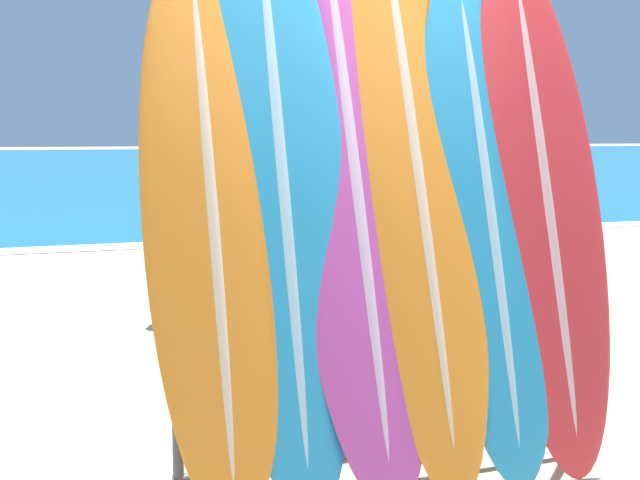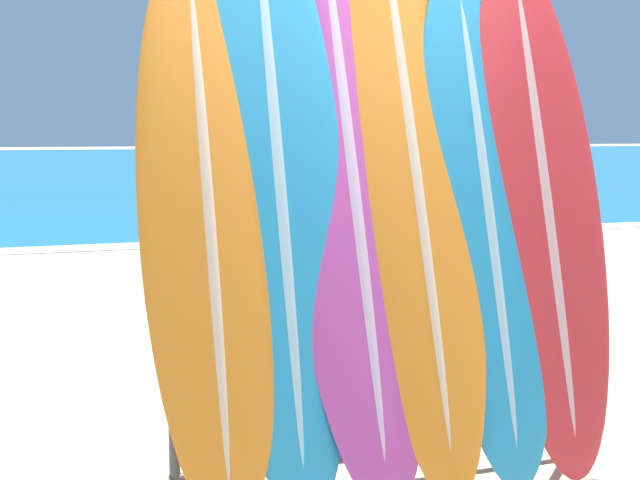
{
  "view_description": "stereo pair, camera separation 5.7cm",
  "coord_description": "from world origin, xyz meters",
  "px_view_note": "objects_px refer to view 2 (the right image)",
  "views": [
    {
      "loc": [
        -1.36,
        -2.87,
        1.38
      ],
      "look_at": [
        0.08,
        1.02,
        0.87
      ],
      "focal_mm": 50.0,
      "sensor_mm": 36.0,
      "label": 1
    },
    {
      "loc": [
        -1.3,
        -2.88,
        1.38
      ],
      "look_at": [
        0.08,
        1.02,
        0.87
      ],
      "focal_mm": 50.0,
      "sensor_mm": 36.0,
      "label": 2
    }
  ],
  "objects_px": {
    "surfboard_slot_1": "(278,182)",
    "person_mid_beach": "(278,185)",
    "surfboard_rack": "(388,368)",
    "surfboard_slot_2": "(351,184)",
    "person_near_water": "(209,197)",
    "surfboard_slot_0": "(208,223)",
    "surfboard_slot_3": "(411,167)",
    "surfboard_slot_4": "(486,216)",
    "surfboard_slot_5": "(543,203)"
  },
  "relations": [
    {
      "from": "surfboard_rack",
      "to": "person_near_water",
      "type": "distance_m",
      "value": 3.52
    },
    {
      "from": "surfboard_slot_1",
      "to": "surfboard_slot_5",
      "type": "height_order",
      "value": "surfboard_slot_1"
    },
    {
      "from": "surfboard_slot_3",
      "to": "surfboard_slot_5",
      "type": "height_order",
      "value": "surfboard_slot_3"
    },
    {
      "from": "surfboard_slot_0",
      "to": "surfboard_slot_4",
      "type": "distance_m",
      "value": 1.13
    },
    {
      "from": "surfboard_slot_2",
      "to": "surfboard_rack",
      "type": "bearing_deg",
      "value": -33.77
    },
    {
      "from": "surfboard_slot_4",
      "to": "surfboard_slot_3",
      "type": "bearing_deg",
      "value": 166.98
    },
    {
      "from": "surfboard_slot_2",
      "to": "surfboard_slot_5",
      "type": "height_order",
      "value": "surfboard_slot_2"
    },
    {
      "from": "surfboard_slot_1",
      "to": "person_near_water",
      "type": "distance_m",
      "value": 3.47
    },
    {
      "from": "surfboard_slot_1",
      "to": "person_near_water",
      "type": "xyz_separation_m",
      "value": [
        0.49,
        3.42,
        -0.31
      ]
    },
    {
      "from": "surfboard_slot_4",
      "to": "person_mid_beach",
      "type": "height_order",
      "value": "surfboard_slot_4"
    },
    {
      "from": "surfboard_rack",
      "to": "surfboard_slot_3",
      "type": "bearing_deg",
      "value": 36.28
    },
    {
      "from": "surfboard_slot_2",
      "to": "person_mid_beach",
      "type": "xyz_separation_m",
      "value": [
        1.02,
        4.35,
        -0.27
      ]
    },
    {
      "from": "surfboard_rack",
      "to": "surfboard_slot_3",
      "type": "xyz_separation_m",
      "value": [
        0.13,
        0.1,
        0.78
      ]
    },
    {
      "from": "surfboard_rack",
      "to": "surfboard_slot_0",
      "type": "height_order",
      "value": "surfboard_slot_0"
    },
    {
      "from": "surfboard_slot_2",
      "to": "person_mid_beach",
      "type": "distance_m",
      "value": 4.48
    },
    {
      "from": "surfboard_rack",
      "to": "surfboard_slot_1",
      "type": "bearing_deg",
      "value": 170.38
    },
    {
      "from": "surfboard_slot_1",
      "to": "surfboard_rack",
      "type": "bearing_deg",
      "value": -9.62
    },
    {
      "from": "surfboard_slot_2",
      "to": "surfboard_slot_5",
      "type": "bearing_deg",
      "value": -3.24
    },
    {
      "from": "surfboard_slot_3",
      "to": "person_near_water",
      "type": "relative_size",
      "value": 1.53
    },
    {
      "from": "surfboard_slot_5",
      "to": "surfboard_slot_0",
      "type": "bearing_deg",
      "value": -179.63
    },
    {
      "from": "surfboard_rack",
      "to": "surfboard_slot_3",
      "type": "height_order",
      "value": "surfboard_slot_3"
    },
    {
      "from": "surfboard_slot_0",
      "to": "surfboard_slot_5",
      "type": "bearing_deg",
      "value": 0.37
    },
    {
      "from": "surfboard_slot_2",
      "to": "surfboard_slot_4",
      "type": "xyz_separation_m",
      "value": [
        0.56,
        -0.06,
        -0.14
      ]
    },
    {
      "from": "surfboard_slot_0",
      "to": "surfboard_slot_3",
      "type": "relative_size",
      "value": 0.85
    },
    {
      "from": "surfboard_slot_3",
      "to": "person_near_water",
      "type": "xyz_separation_m",
      "value": [
        -0.07,
        3.4,
        -0.35
      ]
    },
    {
      "from": "surfboard_slot_0",
      "to": "surfboard_slot_5",
      "type": "relative_size",
      "value": 0.97
    },
    {
      "from": "surfboard_slot_1",
      "to": "person_mid_beach",
      "type": "distance_m",
      "value": 4.57
    },
    {
      "from": "surfboard_slot_2",
      "to": "surfboard_slot_3",
      "type": "xyz_separation_m",
      "value": [
        0.26,
        0.01,
        0.06
      ]
    },
    {
      "from": "surfboard_slot_2",
      "to": "person_near_water",
      "type": "bearing_deg",
      "value": 86.79
    },
    {
      "from": "surfboard_slot_3",
      "to": "surfboard_slot_0",
      "type": "bearing_deg",
      "value": -175.18
    },
    {
      "from": "surfboard_slot_3",
      "to": "surfboard_slot_5",
      "type": "distance_m",
      "value": 0.59
    },
    {
      "from": "surfboard_slot_1",
      "to": "surfboard_slot_3",
      "type": "relative_size",
      "value": 0.96
    },
    {
      "from": "surfboard_slot_2",
      "to": "surfboard_slot_4",
      "type": "bearing_deg",
      "value": -5.62
    },
    {
      "from": "person_near_water",
      "to": "surfboard_slot_2",
      "type": "bearing_deg",
      "value": 147.93
    },
    {
      "from": "surfboard_slot_0",
      "to": "surfboard_slot_3",
      "type": "distance_m",
      "value": 0.86
    },
    {
      "from": "surfboard_slot_1",
      "to": "person_mid_beach",
      "type": "bearing_deg",
      "value": 73.21
    },
    {
      "from": "surfboard_rack",
      "to": "surfboard_slot_3",
      "type": "distance_m",
      "value": 0.8
    },
    {
      "from": "surfboard_slot_2",
      "to": "person_near_water",
      "type": "relative_size",
      "value": 1.45
    },
    {
      "from": "surfboard_slot_3",
      "to": "surfboard_slot_1",
      "type": "bearing_deg",
      "value": -177.26
    },
    {
      "from": "surfboard_slot_0",
      "to": "surfboard_slot_3",
      "type": "height_order",
      "value": "surfboard_slot_3"
    },
    {
      "from": "surfboard_slot_0",
      "to": "person_near_water",
      "type": "bearing_deg",
      "value": 77.57
    },
    {
      "from": "surfboard_rack",
      "to": "surfboard_slot_4",
      "type": "relative_size",
      "value": 0.83
    },
    {
      "from": "surfboard_rack",
      "to": "surfboard_slot_4",
      "type": "bearing_deg",
      "value": 3.88
    },
    {
      "from": "surfboard_rack",
      "to": "surfboard_slot_2",
      "type": "xyz_separation_m",
      "value": [
        -0.13,
        0.08,
        0.72
      ]
    },
    {
      "from": "surfboard_slot_2",
      "to": "surfboard_slot_3",
      "type": "distance_m",
      "value": 0.27
    },
    {
      "from": "surfboard_rack",
      "to": "surfboard_slot_0",
      "type": "xyz_separation_m",
      "value": [
        -0.7,
        0.03,
        0.59
      ]
    },
    {
      "from": "surfboard_slot_3",
      "to": "person_mid_beach",
      "type": "xyz_separation_m",
      "value": [
        0.76,
        4.34,
        -0.33
      ]
    },
    {
      "from": "person_near_water",
      "to": "surfboard_slot_4",
      "type": "bearing_deg",
      "value": 157.21
    },
    {
      "from": "surfboard_rack",
      "to": "person_near_water",
      "type": "xyz_separation_m",
      "value": [
        0.06,
        3.5,
        0.42
      ]
    },
    {
      "from": "surfboard_slot_1",
      "to": "surfboard_slot_3",
      "type": "height_order",
      "value": "surfboard_slot_3"
    }
  ]
}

